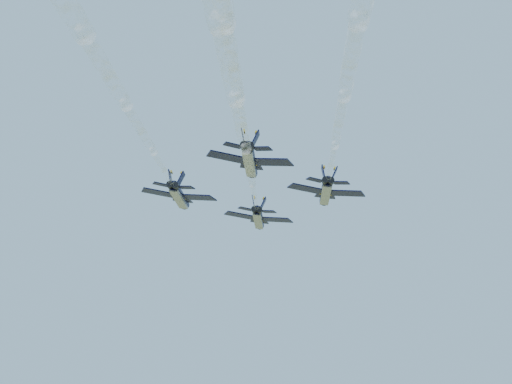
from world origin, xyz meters
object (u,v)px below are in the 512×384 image
at_px(jet_left, 180,197).
at_px(jet_lead, 259,219).
at_px(jet_right, 326,192).
at_px(jet_slot, 250,162).

bearing_deg(jet_left, jet_lead, 47.15).
bearing_deg(jet_right, jet_left, 177.26).
bearing_deg(jet_lead, jet_right, -51.91).
relative_size(jet_right, jet_slot, 1.00).
distance_m(jet_left, jet_slot, 18.17).
height_order(jet_lead, jet_right, same).
bearing_deg(jet_right, jet_slot, -128.67).
relative_size(jet_left, jet_slot, 1.00).
bearing_deg(jet_left, jet_right, -2.74).
distance_m(jet_left, jet_right, 21.88).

